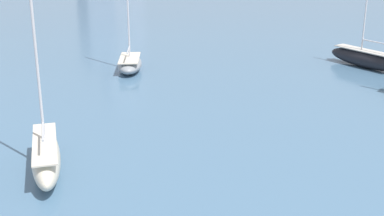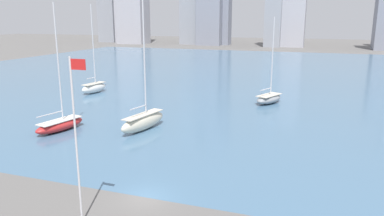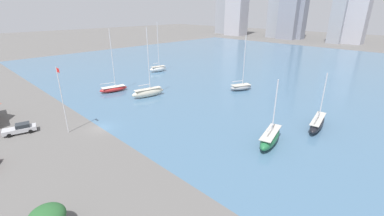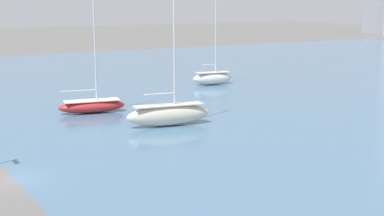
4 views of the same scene
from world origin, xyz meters
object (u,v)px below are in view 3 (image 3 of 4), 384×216
at_px(sailboat_red, 114,88).
at_px(sailboat_white, 158,68).
at_px(parked_pickup_silver, 20,129).
at_px(sailboat_cream, 148,92).
at_px(flag_pole, 62,98).
at_px(sailboat_green, 270,138).
at_px(sailboat_gray, 241,87).
at_px(sailboat_black, 317,123).

distance_m(sailboat_red, sailboat_white, 25.08).
xyz_separation_m(sailboat_red, parked_pickup_silver, (10.40, -24.02, -0.05)).
distance_m(sailboat_cream, sailboat_white, 27.70).
bearing_deg(flag_pole, sailboat_cream, 105.72).
distance_m(sailboat_green, sailboat_gray, 29.78).
bearing_deg(parked_pickup_silver, sailboat_green, 53.83).
distance_m(sailboat_black, sailboat_white, 57.67).
bearing_deg(sailboat_white, flag_pole, -47.59).
height_order(sailboat_gray, sailboat_white, sailboat_white).
xyz_separation_m(flag_pole, sailboat_gray, (7.03, 43.04, -5.52)).
xyz_separation_m(flag_pole, sailboat_white, (-26.32, 40.97, -5.28)).
height_order(sailboat_white, parked_pickup_silver, sailboat_white).
bearing_deg(sailboat_cream, sailboat_gray, 69.19).
xyz_separation_m(sailboat_gray, sailboat_red, (-23.21, -25.00, -0.00)).
height_order(sailboat_green, parked_pickup_silver, sailboat_green).
bearing_deg(sailboat_cream, sailboat_black, 27.86).
bearing_deg(sailboat_red, flag_pole, -36.39).
relative_size(flag_pole, sailboat_gray, 0.82).
bearing_deg(flag_pole, sailboat_white, 122.72).
relative_size(sailboat_black, sailboat_green, 0.96).
distance_m(flag_pole, parked_pickup_silver, 10.01).
height_order(sailboat_black, parked_pickup_silver, sailboat_black).
bearing_deg(parked_pickup_silver, sailboat_black, 61.17).
bearing_deg(sailboat_green, sailboat_black, 60.62).
distance_m(flag_pole, sailboat_black, 45.43).
bearing_deg(sailboat_cream, sailboat_green, 10.47).
bearing_deg(sailboat_gray, sailboat_green, -22.48).
distance_m(sailboat_gray, sailboat_white, 33.42).
xyz_separation_m(sailboat_green, sailboat_gray, (-20.55, 21.55, -0.23)).
relative_size(sailboat_green, sailboat_gray, 0.74).
bearing_deg(sailboat_gray, flag_pole, -75.39).
bearing_deg(sailboat_cream, flag_pole, -63.01).
relative_size(sailboat_black, sailboat_white, 0.61).
height_order(flag_pole, sailboat_black, flag_pole).
xyz_separation_m(flag_pole, sailboat_red, (-16.18, 18.03, -5.52)).
distance_m(sailboat_cream, parked_pickup_silver, 27.95).
distance_m(sailboat_black, sailboat_red, 49.28).
xyz_separation_m(sailboat_cream, sailboat_red, (-10.00, -3.92, -0.30)).
relative_size(sailboat_black, sailboat_red, 0.64).
relative_size(flag_pole, sailboat_red, 0.74).
xyz_separation_m(flag_pole, parked_pickup_silver, (-5.77, -5.99, -5.57)).
relative_size(flag_pole, sailboat_black, 1.16).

